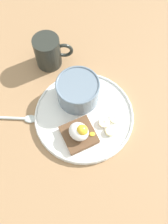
{
  "coord_description": "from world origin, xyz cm",
  "views": [
    {
      "loc": [
        -19.38,
        20.58,
        65.29
      ],
      "look_at": [
        0.0,
        0.0,
        5.0
      ],
      "focal_mm": 40.0,
      "sensor_mm": 36.0,
      "label": 1
    }
  ],
  "objects_px": {
    "poached_egg": "(80,131)",
    "spoon": "(20,118)",
    "banana_slice_left": "(110,131)",
    "banana_slice_back": "(114,119)",
    "coffee_mug": "(48,52)",
    "toast_slice": "(79,135)",
    "oatmeal_bowl": "(78,91)",
    "banana_slice_front": "(104,122)"
  },
  "relations": [
    {
      "from": "banana_slice_back",
      "to": "coffee_mug",
      "type": "bearing_deg",
      "value": -3.3
    },
    {
      "from": "toast_slice",
      "to": "coffee_mug",
      "type": "bearing_deg",
      "value": -26.45
    },
    {
      "from": "oatmeal_bowl",
      "to": "poached_egg",
      "type": "xyz_separation_m",
      "value": [
        -0.08,
        0.08,
        -0.0
      ]
    },
    {
      "from": "coffee_mug",
      "to": "spoon",
      "type": "distance_m",
      "value": 0.21
    },
    {
      "from": "spoon",
      "to": "banana_slice_back",
      "type": "bearing_deg",
      "value": -137.81
    },
    {
      "from": "poached_egg",
      "to": "banana_slice_front",
      "type": "height_order",
      "value": "poached_egg"
    },
    {
      "from": "coffee_mug",
      "to": "poached_egg",
      "type": "bearing_deg",
      "value": 153.98
    },
    {
      "from": "poached_egg",
      "to": "spoon",
      "type": "relative_size",
      "value": 0.59
    },
    {
      "from": "toast_slice",
      "to": "banana_slice_back",
      "type": "xyz_separation_m",
      "value": [
        -0.04,
        -0.1,
        -0.0
      ]
    },
    {
      "from": "oatmeal_bowl",
      "to": "poached_egg",
      "type": "relative_size",
      "value": 1.89
    },
    {
      "from": "banana_slice_front",
      "to": "spoon",
      "type": "relative_size",
      "value": 0.39
    },
    {
      "from": "banana_slice_front",
      "to": "poached_egg",
      "type": "bearing_deg",
      "value": 72.32
    },
    {
      "from": "banana_slice_front",
      "to": "coffee_mug",
      "type": "bearing_deg",
      "value": -9.58
    },
    {
      "from": "banana_slice_front",
      "to": "oatmeal_bowl",
      "type": "bearing_deg",
      "value": -5.43
    },
    {
      "from": "poached_egg",
      "to": "banana_slice_front",
      "type": "distance_m",
      "value": 0.08
    },
    {
      "from": "banana_slice_front",
      "to": "banana_slice_back",
      "type": "height_order",
      "value": "banana_slice_front"
    },
    {
      "from": "oatmeal_bowl",
      "to": "banana_slice_left",
      "type": "distance_m",
      "value": 0.14
    },
    {
      "from": "banana_slice_back",
      "to": "coffee_mug",
      "type": "xyz_separation_m",
      "value": [
        0.27,
        -0.02,
        0.04
      ]
    },
    {
      "from": "oatmeal_bowl",
      "to": "coffee_mug",
      "type": "xyz_separation_m",
      "value": [
        0.15,
        -0.03,
        0.01
      ]
    },
    {
      "from": "poached_egg",
      "to": "banana_slice_back",
      "type": "bearing_deg",
      "value": -109.34
    },
    {
      "from": "banana_slice_back",
      "to": "spoon",
      "type": "bearing_deg",
      "value": 42.19
    },
    {
      "from": "coffee_mug",
      "to": "spoon",
      "type": "height_order",
      "value": "coffee_mug"
    },
    {
      "from": "toast_slice",
      "to": "coffee_mug",
      "type": "relative_size",
      "value": 1.08
    },
    {
      "from": "banana_slice_left",
      "to": "spoon",
      "type": "height_order",
      "value": "banana_slice_left"
    },
    {
      "from": "toast_slice",
      "to": "banana_slice_front",
      "type": "relative_size",
      "value": 2.53
    },
    {
      "from": "banana_slice_left",
      "to": "coffee_mug",
      "type": "bearing_deg",
      "value": -10.31
    },
    {
      "from": "coffee_mug",
      "to": "banana_slice_front",
      "type": "bearing_deg",
      "value": 170.42
    },
    {
      "from": "banana_slice_left",
      "to": "banana_slice_front",
      "type": "bearing_deg",
      "value": -16.92
    },
    {
      "from": "toast_slice",
      "to": "oatmeal_bowl",
      "type": "bearing_deg",
      "value": -45.23
    },
    {
      "from": "oatmeal_bowl",
      "to": "banana_slice_back",
      "type": "bearing_deg",
      "value": -171.45
    },
    {
      "from": "spoon",
      "to": "banana_slice_front",
      "type": "bearing_deg",
      "value": -140.93
    },
    {
      "from": "oatmeal_bowl",
      "to": "banana_slice_left",
      "type": "relative_size",
      "value": 3.13
    },
    {
      "from": "oatmeal_bowl",
      "to": "banana_slice_front",
      "type": "distance_m",
      "value": 0.11
    },
    {
      "from": "banana_slice_back",
      "to": "banana_slice_front",
      "type": "bearing_deg",
      "value": 66.56
    },
    {
      "from": "poached_egg",
      "to": "banana_slice_left",
      "type": "height_order",
      "value": "poached_egg"
    },
    {
      "from": "banana_slice_left",
      "to": "coffee_mug",
      "type": "xyz_separation_m",
      "value": [
        0.29,
        -0.05,
        0.04
      ]
    },
    {
      "from": "oatmeal_bowl",
      "to": "spoon",
      "type": "xyz_separation_m",
      "value": [
        0.07,
        0.16,
        -0.04
      ]
    },
    {
      "from": "oatmeal_bowl",
      "to": "spoon",
      "type": "relative_size",
      "value": 1.11
    },
    {
      "from": "banana_slice_left",
      "to": "oatmeal_bowl",
      "type": "bearing_deg",
      "value": -7.87
    },
    {
      "from": "poached_egg",
      "to": "spoon",
      "type": "bearing_deg",
      "value": 25.38
    },
    {
      "from": "oatmeal_bowl",
      "to": "banana_slice_left",
      "type": "height_order",
      "value": "oatmeal_bowl"
    },
    {
      "from": "banana_slice_left",
      "to": "banana_slice_back",
      "type": "xyz_separation_m",
      "value": [
        0.02,
        -0.04,
        -0.0
      ]
    }
  ]
}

